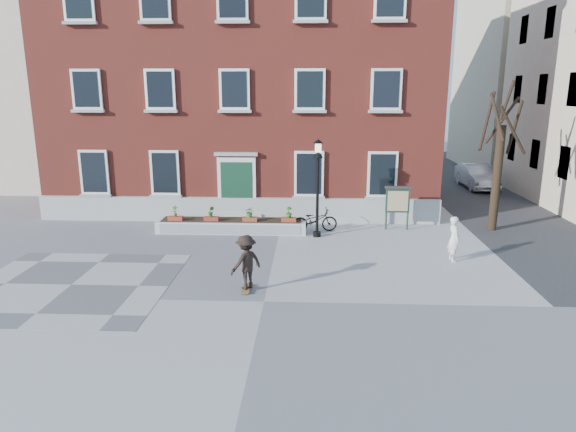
{
  "coord_description": "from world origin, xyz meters",
  "views": [
    {
      "loc": [
        1.28,
        -13.39,
        5.83
      ],
      "look_at": [
        0.5,
        4.0,
        1.5
      ],
      "focal_mm": 32.0,
      "sensor_mm": 36.0,
      "label": 1
    }
  ],
  "objects_px": {
    "bicycle": "(315,220)",
    "bystander": "(454,239)",
    "notice_board": "(398,201)",
    "parked_car": "(477,176)",
    "skateboarder": "(246,262)",
    "lamp_post": "(318,175)"
  },
  "relations": [
    {
      "from": "bicycle",
      "to": "lamp_post",
      "type": "bearing_deg",
      "value": 178.29
    },
    {
      "from": "lamp_post",
      "to": "skateboarder",
      "type": "xyz_separation_m",
      "value": [
        -2.14,
        -5.83,
        -1.66
      ]
    },
    {
      "from": "bicycle",
      "to": "parked_car",
      "type": "relative_size",
      "value": 0.43
    },
    {
      "from": "bystander",
      "to": "skateboarder",
      "type": "distance_m",
      "value": 7.47
    },
    {
      "from": "bicycle",
      "to": "parked_car",
      "type": "distance_m",
      "value": 14.12
    },
    {
      "from": "notice_board",
      "to": "skateboarder",
      "type": "distance_m",
      "value": 8.96
    },
    {
      "from": "lamp_post",
      "to": "notice_board",
      "type": "xyz_separation_m",
      "value": [
        3.39,
        1.21,
        -1.28
      ]
    },
    {
      "from": "bystander",
      "to": "skateboarder",
      "type": "relative_size",
      "value": 0.93
    },
    {
      "from": "parked_car",
      "to": "lamp_post",
      "type": "relative_size",
      "value": 1.11
    },
    {
      "from": "bystander",
      "to": "lamp_post",
      "type": "height_order",
      "value": "lamp_post"
    },
    {
      "from": "notice_board",
      "to": "bystander",
      "type": "bearing_deg",
      "value": -72.1
    },
    {
      "from": "notice_board",
      "to": "skateboarder",
      "type": "bearing_deg",
      "value": -128.16
    },
    {
      "from": "parked_car",
      "to": "skateboarder",
      "type": "distance_m",
      "value": 20.51
    },
    {
      "from": "lamp_post",
      "to": "skateboarder",
      "type": "relative_size",
      "value": 2.31
    },
    {
      "from": "lamp_post",
      "to": "notice_board",
      "type": "relative_size",
      "value": 2.1
    },
    {
      "from": "bicycle",
      "to": "notice_board",
      "type": "relative_size",
      "value": 1.01
    },
    {
      "from": "bystander",
      "to": "lamp_post",
      "type": "bearing_deg",
      "value": 51.97
    },
    {
      "from": "parked_car",
      "to": "bicycle",
      "type": "bearing_deg",
      "value": -135.19
    },
    {
      "from": "bicycle",
      "to": "skateboarder",
      "type": "distance_m",
      "value": 6.9
    },
    {
      "from": "bicycle",
      "to": "bystander",
      "type": "distance_m",
      "value": 5.96
    },
    {
      "from": "parked_car",
      "to": "skateboarder",
      "type": "height_order",
      "value": "skateboarder"
    },
    {
      "from": "lamp_post",
      "to": "bystander",
      "type": "bearing_deg",
      "value": -30.96
    }
  ]
}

